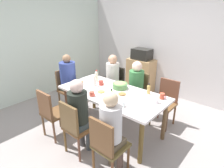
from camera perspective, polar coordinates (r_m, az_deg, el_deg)
name	(u,v)px	position (r m, az deg, el deg)	size (l,w,h in m)	color
ground_plane	(112,129)	(3.68, 0.00, -13.57)	(5.85, 5.85, 0.00)	#9B918F
wall_back	(170,45)	(4.97, 17.29, 11.18)	(5.12, 0.12, 2.60)	silver
wall_left	(36,46)	(5.08, -22.28, 10.75)	(0.12, 4.56, 2.60)	silver
dining_table	(112,96)	(3.33, 0.00, -3.77)	(1.92, 0.93, 0.78)	white
chair_0	(75,126)	(2.92, -11.16, -12.35)	(0.40, 0.40, 0.90)	brown
person_0	(79,111)	(2.85, -10.04, -8.00)	(0.30, 0.30, 1.22)	#3D3B3B
chair_1	(67,87)	(4.33, -13.57, -0.86)	(0.40, 0.40, 0.90)	brown
person_1	(68,77)	(4.17, -13.14, 1.97)	(0.34, 0.34, 1.26)	#44413F
chair_2	(166,100)	(3.75, 16.08, -4.69)	(0.40, 0.40, 0.90)	brown
chair_3	(51,112)	(3.38, -18.02, -7.98)	(0.40, 0.40, 0.90)	brown
chair_4	(107,144)	(2.53, -1.59, -17.92)	(0.40, 0.40, 0.90)	brown
person_4	(111,127)	(2.46, -0.17, -13.05)	(0.30, 0.30, 1.22)	brown
chair_5	(138,91)	(4.02, 7.88, -2.17)	(0.40, 0.40, 0.90)	brown
person_5	(136,84)	(3.88, 7.29, 0.10)	(0.30, 0.30, 1.18)	#2D314D
chair_6	(115,84)	(4.37, 0.87, 0.03)	(0.40, 0.40, 0.90)	black
person_6	(112,76)	(4.23, 0.10, 2.38)	(0.30, 0.30, 1.22)	#2E3C4A
plate_0	(101,92)	(3.26, -3.32, -2.49)	(0.23, 0.23, 0.04)	white
plate_1	(80,83)	(3.73, -9.63, 0.43)	(0.21, 0.21, 0.04)	white
plate_2	(122,95)	(3.17, 3.11, -3.22)	(0.25, 0.25, 0.04)	beige
bowl_0	(120,85)	(3.43, 2.37, -0.36)	(0.28, 0.28, 0.12)	#518548
cup_0	(162,96)	(3.13, 15.01, -3.59)	(0.12, 0.08, 0.10)	#CA4E37
cup_1	(123,104)	(2.81, 3.31, -6.13)	(0.11, 0.08, 0.07)	white
cup_2	(92,94)	(3.15, -6.14, -3.01)	(0.12, 0.09, 0.08)	#C44E3C
cup_3	(101,83)	(3.58, -3.33, 0.39)	(0.12, 0.08, 0.10)	#C84338
cup_4	(156,101)	(2.98, 13.33, -5.04)	(0.12, 0.09, 0.07)	white
bottle_0	(149,89)	(3.25, 11.11, -1.53)	(0.06, 0.06, 0.19)	tan
bottle_1	(112,95)	(2.95, -0.14, -3.44)	(0.06, 0.06, 0.20)	#538938
bottle_2	(95,81)	(3.53, -5.24, 1.02)	(0.06, 0.06, 0.22)	silver
bottle_3	(97,76)	(3.75, -4.73, 2.41)	(0.07, 0.07, 0.24)	silver
side_cabinet	(141,75)	(5.20, 8.71, 2.64)	(0.70, 0.44, 0.90)	tan
microwave	(142,54)	(5.04, 9.08, 8.99)	(0.48, 0.36, 0.28)	#272622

